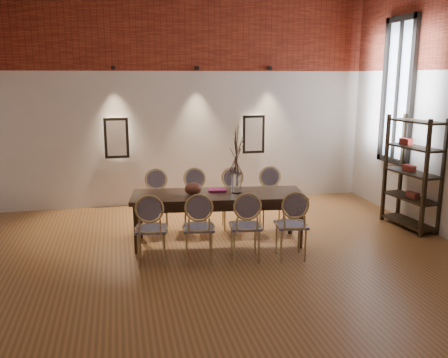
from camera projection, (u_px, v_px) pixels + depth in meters
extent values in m
cube|color=#986636|center=(229.00, 274.00, 5.93)|extent=(7.00, 7.00, 0.02)
cube|color=silver|center=(186.00, 98.00, 8.88)|extent=(7.00, 0.10, 4.00)
cube|color=silver|center=(411.00, 171.00, 2.12)|extent=(7.00, 0.10, 4.00)
cube|color=maroon|center=(185.00, 28.00, 8.55)|extent=(7.00, 0.02, 1.50)
cube|color=#FFEAC6|center=(116.00, 138.00, 8.66)|extent=(0.36, 0.06, 0.66)
cube|color=#FFEAC6|center=(253.00, 134.00, 9.21)|extent=(0.36, 0.06, 0.66)
cylinder|color=black|center=(113.00, 68.00, 8.36)|extent=(0.08, 0.10, 0.08)
cylinder|color=black|center=(197.00, 68.00, 8.68)|extent=(0.08, 0.10, 0.08)
cylinder|color=black|center=(270.00, 68.00, 8.98)|extent=(0.08, 0.10, 0.08)
cube|color=silver|center=(398.00, 91.00, 8.11)|extent=(0.02, 0.78, 2.38)
cube|color=black|center=(397.00, 91.00, 8.11)|extent=(0.08, 0.90, 2.50)
cube|color=black|center=(397.00, 91.00, 8.11)|extent=(0.06, 0.06, 2.40)
cube|color=#342114|center=(218.00, 218.00, 6.92)|extent=(2.55, 1.11, 0.75)
cylinder|color=silver|center=(236.00, 183.00, 6.83)|extent=(0.14, 0.14, 0.30)
ellipsoid|color=brown|center=(193.00, 189.00, 6.74)|extent=(0.24, 0.24, 0.18)
cube|color=#8D1955|center=(217.00, 190.00, 6.98)|extent=(0.28, 0.21, 0.03)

